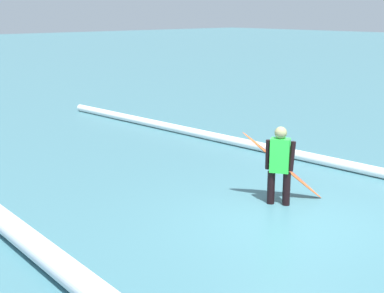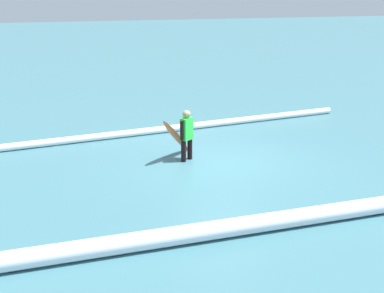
{
  "view_description": "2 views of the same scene",
  "coord_description": "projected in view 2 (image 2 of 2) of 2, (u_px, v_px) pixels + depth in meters",
  "views": [
    {
      "loc": [
        -5.41,
        7.15,
        3.45
      ],
      "look_at": [
        1.14,
        1.32,
        1.31
      ],
      "focal_mm": 52.71,
      "sensor_mm": 36.0,
      "label": 1
    },
    {
      "loc": [
        4.99,
        11.12,
        4.43
      ],
      "look_at": [
        1.13,
        0.79,
        0.83
      ],
      "focal_mm": 43.62,
      "sensor_mm": 36.0,
      "label": 2
    }
  ],
  "objects": [
    {
      "name": "ground_plane",
      "position": [
        220.0,
        162.0,
        12.93
      ],
      "size": [
        148.63,
        148.63,
        0.0
      ],
      "primitive_type": "plane",
      "color": "#3C6E78"
    },
    {
      "name": "surfer",
      "position": [
        187.0,
        133.0,
        12.85
      ],
      "size": [
        0.46,
        0.36,
        1.44
      ],
      "rotation": [
        0.0,
        0.0,
        3.69
      ],
      "color": "black",
      "rests_on": "ground_plane"
    },
    {
      "name": "surfboard",
      "position": [
        176.0,
        136.0,
        13.12
      ],
      "size": [
        1.26,
        1.3,
        1.29
      ],
      "color": "#E55926",
      "rests_on": "ground_plane"
    },
    {
      "name": "wave_crest_foreground",
      "position": [
        101.0,
        136.0,
        14.89
      ],
      "size": [
        18.01,
        1.08,
        0.22
      ],
      "primitive_type": "cylinder",
      "rotation": [
        0.0,
        1.57,
        0.05
      ],
      "color": "white",
      "rests_on": "ground_plane"
    },
    {
      "name": "wave_crest_midground",
      "position": [
        251.0,
        225.0,
        9.04
      ],
      "size": [
        19.64,
        1.5,
        0.36
      ],
      "primitive_type": "cylinder",
      "rotation": [
        0.0,
        1.57,
        -0.06
      ],
      "color": "white",
      "rests_on": "ground_plane"
    }
  ]
}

